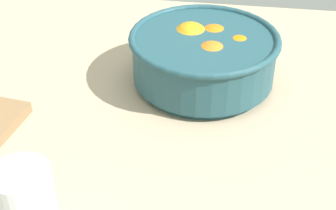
{
  "coord_description": "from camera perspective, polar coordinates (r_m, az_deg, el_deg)",
  "views": [
    {
      "loc": [
        10.93,
        -62.04,
        47.97
      ],
      "look_at": [
        1.48,
        -0.93,
        4.09
      ],
      "focal_mm": 52.93,
      "sensor_mm": 36.0,
      "label": 1
    }
  ],
  "objects": [
    {
      "name": "ground_plane",
      "position": [
        0.8,
        -0.94,
        -2.78
      ],
      "size": [
        116.4,
        94.55,
        3.0
      ],
      "primitive_type": "cube",
      "color": "tan"
    },
    {
      "name": "fruit_bowl",
      "position": [
        0.86,
        4.21,
        5.61
      ],
      "size": [
        25.83,
        25.83,
        9.93
      ],
      "color": "#234C56",
      "rests_on": "ground_plane"
    },
    {
      "name": "juice_glass",
      "position": [
        0.62,
        -15.93,
        -11.04
      ],
      "size": [
        7.03,
        7.03,
        9.68
      ],
      "color": "white",
      "rests_on": "ground_plane"
    }
  ]
}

